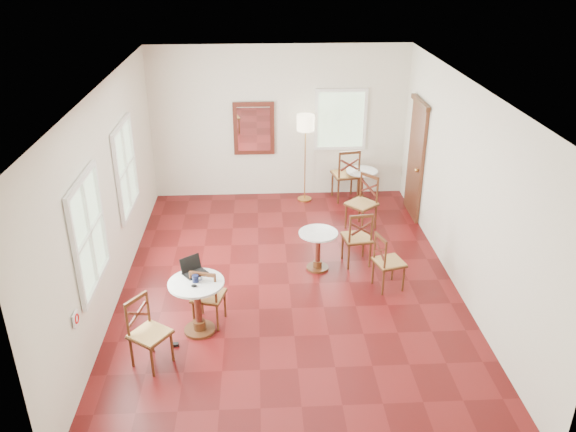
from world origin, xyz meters
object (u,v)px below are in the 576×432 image
object	(u,v)px
floor_lamp	(305,129)
laptop	(193,269)
cafe_table_mid	(318,246)
water_glass	(201,280)
cafe_table_near	(198,301)
chair_mid_b	(388,262)
mouse	(194,286)
chair_near_b	(148,333)
chair_mid_a	(357,238)
navy_mug	(196,279)
power_adapter	(175,345)
chair_near_a	(208,296)
cafe_table_back	(361,182)
chair_back_b	(363,203)
chair_back_a	(346,174)

from	to	relation	value
floor_lamp	laptop	distance (m)	4.45
cafe_table_mid	water_glass	size ratio (longest dim) A/B	7.56
cafe_table_near	chair_mid_b	distance (m)	2.86
mouse	water_glass	size ratio (longest dim) A/B	0.96
cafe_table_mid	chair_near_b	world-z (taller)	chair_near_b
chair_near_b	chair_mid_a	xyz separation A→B (m)	(2.90, 2.28, 0.02)
cafe_table_mid	navy_mug	world-z (taller)	navy_mug
navy_mug	power_adapter	bearing A→B (deg)	-134.39
chair_mid_a	navy_mug	distance (m)	2.92
cafe_table_near	chair_near_a	bearing A→B (deg)	55.43
chair_near_a	mouse	size ratio (longest dim) A/B	10.71
chair_mid_b	laptop	bearing A→B (deg)	88.51
water_glass	chair_near_a	bearing A→B (deg)	76.48
cafe_table_back	laptop	bearing A→B (deg)	-126.74
cafe_table_near	power_adapter	world-z (taller)	cafe_table_near
cafe_table_back	chair_mid_b	distance (m)	3.19
cafe_table_mid	laptop	xyz separation A→B (m)	(-1.79, -1.30, 0.42)
floor_lamp	navy_mug	distance (m)	4.65
chair_back_b	cafe_table_mid	bearing A→B (deg)	-74.50
chair_near_a	cafe_table_back	bearing A→B (deg)	-109.84
navy_mug	cafe_table_back	bearing A→B (deg)	55.38
chair_back_a	chair_mid_a	bearing A→B (deg)	75.83
cafe_table_near	cafe_table_back	xyz separation A→B (m)	(2.85, 4.13, -0.07)
cafe_table_mid	chair_mid_b	xyz separation A→B (m)	(0.97, -0.60, 0.04)
chair_back_a	chair_back_b	size ratio (longest dim) A/B	1.08
cafe_table_mid	chair_back_b	distance (m)	1.68
chair_near_a	chair_back_b	xyz separation A→B (m)	(2.55, 2.77, 0.06)
cafe_table_mid	chair_mid_a	size ratio (longest dim) A/B	0.69
cafe_table_mid	laptop	distance (m)	2.25
chair_mid_b	navy_mug	world-z (taller)	chair_mid_b
chair_near_b	chair_mid_a	world-z (taller)	chair_mid_a
chair_mid_b	chair_near_b	bearing A→B (deg)	99.85
chair_mid_b	chair_back_a	world-z (taller)	chair_back_a
power_adapter	chair_near_a	bearing A→B (deg)	48.75
cafe_table_back	floor_lamp	distance (m)	1.55
mouse	chair_near_b	bearing A→B (deg)	-116.24
cafe_table_back	chair_near_a	world-z (taller)	chair_near_a
chair_near_b	chair_mid_b	distance (m)	3.59
chair_mid_b	chair_back_a	xyz separation A→B (m)	(-0.15, 3.30, 0.09)
chair_near_a	power_adapter	bearing A→B (deg)	63.52
chair_mid_a	power_adapter	bearing A→B (deg)	28.65
chair_near_b	chair_mid_b	world-z (taller)	chair_near_b
cafe_table_mid	chair_mid_a	distance (m)	0.65
cafe_table_mid	chair_near_a	xyz separation A→B (m)	(-1.61, -1.37, 0.04)
laptop	power_adapter	size ratio (longest dim) A/B	3.87
floor_lamp	chair_back_b	bearing A→B (deg)	-54.94
cafe_table_near	chair_near_b	xyz separation A→B (m)	(-0.54, -0.61, -0.02)
chair_mid_b	mouse	world-z (taller)	chair_mid_b
cafe_table_mid	chair_near_b	distance (m)	3.13
cafe_table_near	mouse	world-z (taller)	mouse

